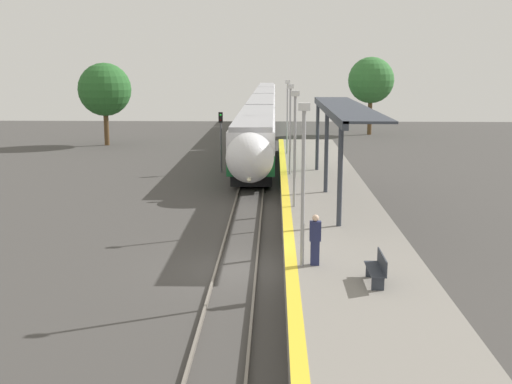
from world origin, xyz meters
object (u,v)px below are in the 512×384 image
Objects in this scene: railway_signal at (221,136)px; platform_bench at (378,268)px; lamppost_mid at (295,141)px; lamppost_farthest at (287,112)px; lamppost_near at (303,174)px; train at (263,108)px; person_waiting at (315,239)px; lamppost_far at (290,123)px.

platform_bench is at bearing -75.14° from railway_signal.
lamppost_mid is at bearing -73.16° from railway_signal.
railway_signal is 0.79× the size of lamppost_farthest.
lamppost_mid is at bearing 101.89° from platform_bench.
lamppost_near is 1.00× the size of lamppost_mid.
lamppost_near is (-2.15, 1.62, 2.51)m from platform_bench.
train is 56.15m from lamppost_near.
person_waiting is 0.32× the size of lamppost_far.
lamppost_far reaches higher than railway_signal.
lamppost_farthest is (-0.42, 25.75, 2.12)m from person_waiting.
lamppost_mid is at bearing -90.00° from lamppost_far.
train is at bearing 92.73° from person_waiting.
lamppost_far and lamppost_farthest have the same top height.
lamppost_far is (0.00, 8.61, 0.00)m from lamppost_mid.
train is 54.14× the size of platform_bench.
lamppost_far is at bearing -86.67° from train.
platform_bench is 26.14m from railway_signal.
lamppost_mid is 1.00× the size of lamppost_farthest.
railway_signal is at bearing 104.86° from platform_bench.
person_waiting is (-1.74, 1.71, 0.39)m from platform_bench.
lamppost_farthest is (0.00, 25.84, 0.00)m from lamppost_near.
railway_signal is 15.75m from lamppost_mid.
train is at bearing 94.27° from lamppost_farthest.
person_waiting is at bearing 12.24° from lamppost_near.
platform_bench is (4.41, -57.69, -0.70)m from train.
person_waiting reaches higher than platform_bench.
railway_signal is at bearing 100.89° from lamppost_near.
train is 50.87× the size of person_waiting.
lamppost_near is 8.61m from lamppost_mid.
person_waiting is at bearing -78.10° from railway_signal.
lamppost_near is (-0.42, -0.09, 2.12)m from person_waiting.
lamppost_mid is at bearing -87.28° from train.
railway_signal reaches higher than platform_bench.
lamppost_farthest is (2.26, -30.24, 1.81)m from train.
lamppost_mid is (-0.42, 8.52, 2.12)m from person_waiting.
train is 16.31× the size of lamppost_near.
lamppost_mid is (0.00, 8.61, 0.00)m from lamppost_near.
lamppost_mid is at bearing 92.79° from person_waiting.
lamppost_farthest is at bearing 90.92° from person_waiting.
platform_bench is 27.65m from lamppost_farthest.
lamppost_far is at bearing 90.00° from lamppost_near.
lamppost_mid and lamppost_far have the same top height.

